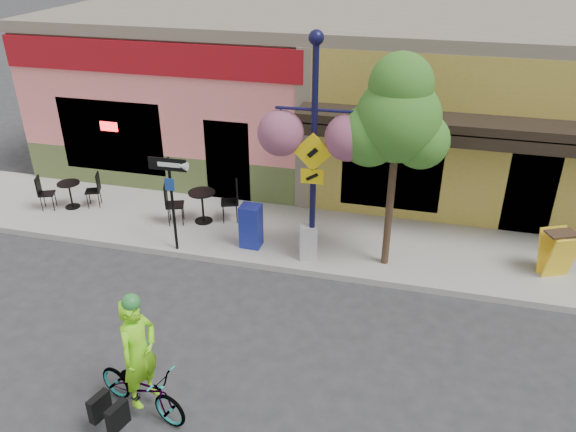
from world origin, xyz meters
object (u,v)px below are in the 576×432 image
object	(u,v)px
one_way_sign	(173,205)
newspaper_box_grey	(308,241)
building	(366,89)
cyclist_rider	(141,365)
lamp_post	(314,155)
newspaper_box_blue	(251,226)
bicycle	(142,388)
street_tree	(394,165)

from	to	relation	value
one_way_sign	newspaper_box_grey	distance (m)	3.06
building	cyclist_rider	distance (m)	11.46
lamp_post	newspaper_box_blue	xyz separation A→B (m)	(-1.45, 0.21, -1.93)
bicycle	lamp_post	size ratio (longest dim) A/B	0.34
building	lamp_post	xyz separation A→B (m)	(-0.23, -6.51, 0.34)
building	street_tree	world-z (taller)	street_tree
street_tree	cyclist_rider	bearing A→B (deg)	-122.30
bicycle	lamp_post	bearing A→B (deg)	-2.65
street_tree	bicycle	bearing A→B (deg)	-122.71
newspaper_box_blue	newspaper_box_grey	bearing A→B (deg)	-5.87
building	newspaper_box_blue	world-z (taller)	building
one_way_sign	bicycle	bearing A→B (deg)	-73.35
cyclist_rider	newspaper_box_blue	distance (m)	4.95
one_way_sign	street_tree	size ratio (longest dim) A/B	0.49
one_way_sign	lamp_post	bearing A→B (deg)	5.05
lamp_post	newspaper_box_grey	distance (m)	2.04
building	one_way_sign	distance (m)	7.66
newspaper_box_grey	street_tree	xyz separation A→B (m)	(1.67, 0.20, 1.88)
lamp_post	newspaper_box_blue	size ratio (longest dim) A/B	4.83
cyclist_rider	one_way_sign	bearing A→B (deg)	34.75
building	one_way_sign	world-z (taller)	building
bicycle	street_tree	bearing A→B (deg)	-16.55
building	bicycle	distance (m)	11.54
bicycle	newspaper_box_grey	size ratio (longest dim) A/B	2.10
cyclist_rider	street_tree	size ratio (longest dim) A/B	0.40
newspaper_box_blue	newspaper_box_grey	world-z (taller)	newspaper_box_blue
bicycle	cyclist_rider	bearing A→B (deg)	-73.83
one_way_sign	newspaper_box_blue	bearing A→B (deg)	17.76
newspaper_box_blue	one_way_sign	bearing A→B (deg)	-159.27
cyclist_rider	newspaper_box_grey	size ratio (longest dim) A/B	2.29
one_way_sign	building	bearing A→B (deg)	63.12
building	lamp_post	world-z (taller)	lamp_post
cyclist_rider	newspaper_box_blue	size ratio (longest dim) A/B	1.81
bicycle	lamp_post	world-z (taller)	lamp_post
newspaper_box_blue	cyclist_rider	bearing A→B (deg)	-89.74
newspaper_box_grey	lamp_post	bearing A→B (deg)	-37.89
lamp_post	one_way_sign	distance (m)	3.34
one_way_sign	newspaper_box_blue	distance (m)	1.79
cyclist_rider	one_way_sign	distance (m)	4.65
lamp_post	street_tree	world-z (taller)	lamp_post
cyclist_rider	building	bearing A→B (deg)	7.10
cyclist_rider	street_tree	xyz separation A→B (m)	(3.14, 4.97, 1.52)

